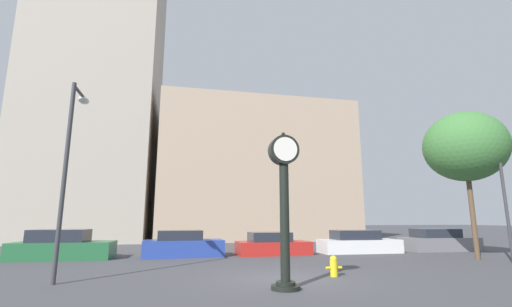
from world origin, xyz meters
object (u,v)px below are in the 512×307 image
object	(u,v)px
car_grey	(438,241)
street_lamp_right	(494,170)
car_red	(272,245)
street_lamp_left	(71,148)
car_blue	(183,245)
bare_tree	(465,147)
fire_hydrant_near	(334,266)
car_green	(63,247)
street_clock	(284,197)
car_white	(358,243)

from	to	relation	value
car_grey	street_lamp_right	xyz separation A→B (m)	(-1.20, -5.71, 3.74)
car_red	street_lamp_left	xyz separation A→B (m)	(-8.80, -6.94, 3.78)
car_blue	car_red	size ratio (longest dim) A/B	1.04
street_lamp_right	bare_tree	size ratio (longest dim) A/B	0.87
street_lamp_left	street_lamp_right	bearing A→B (deg)	4.13
car_red	bare_tree	bearing A→B (deg)	-27.03
fire_hydrant_near	car_green	bearing A→B (deg)	144.82
car_green	car_red	xyz separation A→B (m)	(10.81, 0.02, -0.09)
street_clock	car_red	size ratio (longest dim) A/B	1.11
car_red	fire_hydrant_near	bearing A→B (deg)	-90.18
car_blue	fire_hydrant_near	distance (m)	9.24
car_blue	fire_hydrant_near	size ratio (longest dim) A/B	6.08
car_green	bare_tree	distance (m)	21.19
street_clock	car_blue	size ratio (longest dim) A/B	1.07
bare_tree	car_blue	bearing A→B (deg)	162.69
car_green	car_grey	xyz separation A→B (m)	(21.71, 0.12, -0.03)
car_white	car_grey	xyz separation A→B (m)	(5.63, 0.13, 0.02)
car_red	car_white	distance (m)	5.28
street_lamp_left	car_red	bearing A→B (deg)	38.26
car_red	car_grey	world-z (taller)	car_grey
street_clock	car_white	xyz separation A→B (m)	(7.41, 9.49, -2.05)
car_white	street_lamp_right	world-z (taller)	street_lamp_right
car_green	car_white	world-z (taller)	car_green
street_clock	car_red	bearing A→B (deg)	77.35
car_white	fire_hydrant_near	bearing A→B (deg)	-122.26
bare_tree	fire_hydrant_near	bearing A→B (deg)	-160.28
street_lamp_left	bare_tree	distance (m)	18.29
street_lamp_left	bare_tree	bearing A→B (deg)	7.78
street_clock	street_lamp_left	distance (m)	7.34
car_white	street_lamp_right	size ratio (longest dim) A/B	0.73
car_blue	street_lamp_left	world-z (taller)	street_lamp_left
street_lamp_left	street_lamp_right	distance (m)	18.56
street_clock	street_lamp_right	distance (m)	12.59
car_green	bare_tree	xyz separation A→B (m)	(20.08, -4.45, 5.07)
fire_hydrant_near	bare_tree	xyz separation A→B (m)	(9.12, 3.27, 5.32)
car_red	street_lamp_left	size ratio (longest dim) A/B	0.64
car_green	fire_hydrant_near	distance (m)	13.41
car_red	car_green	bearing A→B (deg)	178.79
car_red	street_lamp_left	world-z (taller)	street_lamp_left
car_white	bare_tree	size ratio (longest dim) A/B	0.64
car_grey	fire_hydrant_near	world-z (taller)	car_grey
car_green	fire_hydrant_near	xyz separation A→B (m)	(10.96, -7.73, -0.25)
car_white	car_red	bearing A→B (deg)	-178.92
street_clock	car_grey	xyz separation A→B (m)	(13.04, 9.62, -2.02)
fire_hydrant_near	street_lamp_left	bearing A→B (deg)	174.89
car_white	fire_hydrant_near	size ratio (longest dim) A/B	6.79
fire_hydrant_near	street_lamp_right	xyz separation A→B (m)	(9.56, 2.14, 3.96)
car_red	car_grey	xyz separation A→B (m)	(10.91, 0.10, 0.06)
street_clock	street_lamp_right	bearing A→B (deg)	18.28
street_clock	bare_tree	distance (m)	12.85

